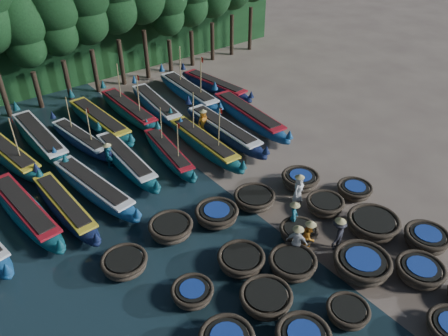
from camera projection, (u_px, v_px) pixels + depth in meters
ground at (266, 222)px, 22.20m from camera, size 120.00×120.00×0.00m
foliage_wall at (68, 19)px, 34.61m from camera, size 40.00×3.00×10.00m
coracle_7 at (348, 312)px, 17.21m from camera, size 1.75×1.75×0.66m
coracle_8 at (420, 271)px, 18.91m from camera, size 2.49×2.49×0.74m
coracle_9 at (426, 239)px, 20.50m from camera, size 2.12×2.12×0.83m
coracle_11 at (266, 298)px, 17.72m from camera, size 2.20×2.20×0.72m
coracle_12 at (293, 264)px, 19.24m from camera, size 2.17×2.17×0.77m
coracle_13 at (362, 264)px, 19.17m from camera, size 3.14×3.14×0.84m
coracle_14 at (373, 224)px, 21.34m from camera, size 2.95×2.95×0.84m
coracle_15 at (192, 293)px, 18.00m from camera, size 1.80×1.80×0.66m
coracle_16 at (241, 260)px, 19.43m from camera, size 2.36×2.36×0.75m
coracle_17 at (298, 232)px, 20.93m from camera, size 1.93×1.93×0.73m
coracle_18 at (325, 205)px, 22.60m from camera, size 2.28×2.28×0.78m
coracle_19 at (355, 190)px, 23.81m from camera, size 1.92×1.92×0.63m
coracle_20 at (125, 263)px, 19.32m from camera, size 2.55×2.55×0.71m
coracle_21 at (171, 228)px, 21.11m from camera, size 2.64×2.64×0.81m
coracle_22 at (217, 214)px, 21.99m from camera, size 2.35×2.35×0.77m
coracle_23 at (254, 199)px, 23.08m from camera, size 2.22×2.22×0.73m
coracle_24 at (300, 180)px, 24.36m from camera, size 2.50×2.50×0.83m
long_boat_1 at (25, 210)px, 22.07m from camera, size 2.25×8.50×1.50m
long_boat_2 at (65, 206)px, 22.42m from camera, size 1.64×7.73×1.36m
long_boat_3 at (93, 187)px, 23.69m from camera, size 2.63×8.30×1.47m
long_boat_4 at (126, 160)px, 25.93m from camera, size 1.72×8.20×1.44m
long_boat_5 at (168, 153)px, 26.69m from camera, size 2.22×7.22×3.09m
long_boat_6 at (203, 143)px, 27.48m from camera, size 1.70×8.41×3.57m
long_boat_7 at (224, 130)px, 28.79m from camera, size 1.68×8.83×1.55m
long_boat_8 at (248, 115)px, 30.45m from camera, size 2.35×9.15×1.62m
long_boat_10 at (9, 154)px, 26.40m from camera, size 2.67×8.31×3.57m
long_boat_11 at (40, 138)px, 27.92m from camera, size 1.74×9.11×1.60m
long_boat_12 at (80, 139)px, 28.03m from camera, size 2.21×7.22×3.09m
long_boat_13 at (100, 121)px, 29.84m from camera, size 2.01×8.87×1.56m
long_boat_14 at (129, 110)px, 31.23m from camera, size 1.50×8.57×3.64m
long_boat_15 at (156, 105)px, 31.90m from camera, size 2.35×8.38×1.48m
long_boat_16 at (189, 92)px, 33.66m from camera, size 2.03×9.00×3.83m
long_boat_17 at (215, 86)px, 34.78m from camera, size 2.34×8.15×1.44m
fisherman_0 at (298, 188)px, 23.03m from camera, size 0.96×0.78×1.88m
fisherman_1 at (294, 215)px, 21.19m from camera, size 0.70×0.68×1.83m
fisherman_2 at (309, 236)px, 20.11m from camera, size 0.95×0.85×1.81m
fisherman_3 at (338, 234)px, 20.13m from camera, size 1.29×1.00×1.95m
fisherman_4 at (297, 241)px, 19.75m from camera, size 0.85×1.07×1.89m
fisherman_5 at (108, 155)px, 25.90m from camera, size 0.96×1.47×1.72m
fisherman_6 at (203, 121)px, 29.19m from camera, size 0.86×0.61×1.87m
tree_5 at (21, 27)px, 29.50m from camera, size 3.68×3.68×8.68m
tree_6 at (52, 12)px, 30.29m from camera, size 4.09×4.09×9.65m
tree_10 at (166, 1)px, 35.35m from camera, size 3.68×3.68×8.68m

